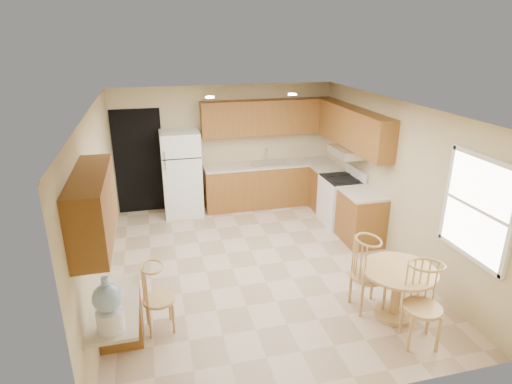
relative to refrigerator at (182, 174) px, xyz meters
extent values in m
plane|color=#C9AD92|center=(0.95, -2.40, -0.85)|extent=(5.50, 5.50, 0.00)
cube|color=white|center=(0.95, -2.40, 1.65)|extent=(4.50, 5.50, 0.02)
cube|color=#CEBD8B|center=(0.95, 0.35, 0.40)|extent=(4.50, 0.02, 2.50)
cube|color=#CEBD8B|center=(0.95, -5.15, 0.40)|extent=(4.50, 0.02, 2.50)
cube|color=#CEBD8B|center=(-1.30, -2.40, 0.40)|extent=(0.02, 5.50, 2.50)
cube|color=#CEBD8B|center=(3.20, -2.40, 0.40)|extent=(0.02, 5.50, 2.50)
cube|color=black|center=(-0.80, 0.34, 0.20)|extent=(0.90, 0.02, 2.10)
cube|color=brown|center=(1.83, 0.05, -0.41)|extent=(2.75, 0.60, 0.87)
cube|color=beige|center=(1.83, 0.05, 0.04)|extent=(2.75, 0.63, 0.04)
cube|color=brown|center=(2.90, -0.54, -0.41)|extent=(0.60, 0.59, 0.87)
cube|color=beige|center=(2.90, -0.54, 0.04)|extent=(0.63, 0.59, 0.04)
cube|color=brown|center=(2.90, -2.00, -0.41)|extent=(0.60, 0.80, 0.87)
cube|color=beige|center=(2.90, -2.00, 0.04)|extent=(0.63, 0.80, 0.04)
cube|color=brown|center=(1.83, 0.19, 1.00)|extent=(2.75, 0.33, 0.70)
cube|color=brown|center=(3.04, -1.19, 1.00)|extent=(0.33, 2.42, 0.70)
cube|color=brown|center=(-1.13, -4.00, 1.00)|extent=(0.33, 1.40, 0.70)
cube|color=silver|center=(1.80, 0.05, 0.07)|extent=(0.78, 0.44, 0.01)
cube|color=silver|center=(2.95, -1.22, 0.57)|extent=(0.50, 0.76, 0.14)
cube|color=brown|center=(-1.05, -3.72, -0.49)|extent=(0.48, 0.42, 0.72)
cube|color=beige|center=(-1.05, -4.10, -0.10)|extent=(0.50, 1.20, 0.04)
cube|color=white|center=(3.18, -4.25, 0.65)|extent=(0.05, 1.00, 1.20)
cube|color=white|center=(3.17, -4.25, 1.27)|extent=(0.05, 1.10, 0.06)
cube|color=white|center=(3.17, -4.25, 0.03)|extent=(0.05, 1.10, 0.06)
cube|color=white|center=(3.17, -4.78, 0.65)|extent=(0.05, 0.06, 1.28)
cube|color=white|center=(3.17, -3.72, 0.65)|extent=(0.05, 0.06, 1.28)
cylinder|color=white|center=(0.45, -1.20, 1.64)|extent=(0.14, 0.14, 0.02)
cylinder|color=white|center=(1.85, -1.20, 1.64)|extent=(0.14, 0.14, 0.02)
cube|color=white|center=(0.00, 0.00, 0.00)|extent=(0.75, 0.70, 1.69)
cube|color=black|center=(0.00, -0.35, 0.40)|extent=(0.73, 0.01, 0.02)
cube|color=silver|center=(-0.31, -0.36, 0.30)|extent=(0.03, 0.03, 0.18)
cube|color=silver|center=(-0.31, -0.36, 0.50)|extent=(0.03, 0.03, 0.14)
cube|color=white|center=(2.87, -1.22, -0.40)|extent=(0.65, 0.76, 0.90)
cube|color=black|center=(2.87, -1.22, 0.06)|extent=(0.64, 0.75, 0.02)
cube|color=white|center=(3.15, -1.22, 0.15)|extent=(0.06, 0.76, 0.18)
cylinder|color=tan|center=(2.35, -4.07, -0.82)|extent=(0.50, 0.50, 0.05)
cylinder|color=tan|center=(2.35, -4.07, -0.51)|extent=(0.13, 0.13, 0.62)
cylinder|color=tan|center=(2.35, -4.07, -0.18)|extent=(0.93, 0.93, 0.04)
cylinder|color=tan|center=(2.08, -3.82, -0.37)|extent=(0.45, 0.45, 0.04)
cylinder|color=tan|center=(1.92, -3.66, -0.61)|extent=(0.04, 0.04, 0.48)
cylinder|color=tan|center=(2.24, -3.66, -0.61)|extent=(0.04, 0.04, 0.48)
cylinder|color=tan|center=(1.92, -3.99, -0.61)|extent=(0.04, 0.04, 0.48)
cylinder|color=tan|center=(2.24, -3.99, -0.61)|extent=(0.04, 0.04, 0.48)
cylinder|color=tan|center=(2.35, -4.60, -0.37)|extent=(0.45, 0.45, 0.04)
cylinder|color=tan|center=(2.19, -4.44, -0.61)|extent=(0.04, 0.04, 0.48)
cylinder|color=tan|center=(2.51, -4.44, -0.61)|extent=(0.04, 0.04, 0.48)
cylinder|color=tan|center=(2.19, -4.76, -0.61)|extent=(0.04, 0.04, 0.48)
cylinder|color=tan|center=(2.51, -4.76, -0.61)|extent=(0.04, 0.04, 0.48)
cylinder|color=tan|center=(-0.60, -3.60, -0.43)|extent=(0.39, 0.39, 0.04)
cylinder|color=tan|center=(-0.74, -3.46, -0.64)|extent=(0.03, 0.03, 0.42)
cylinder|color=tan|center=(-0.46, -3.46, -0.64)|extent=(0.03, 0.03, 0.42)
cylinder|color=tan|center=(-0.74, -3.74, -0.64)|extent=(0.03, 0.03, 0.42)
cylinder|color=tan|center=(-0.46, -3.74, -0.64)|extent=(0.03, 0.03, 0.42)
cylinder|color=white|center=(-1.05, -4.52, 0.03)|extent=(0.26, 0.26, 0.22)
sphere|color=#96BAE9|center=(-1.05, -4.52, 0.28)|extent=(0.28, 0.28, 0.28)
cylinder|color=#96BAE9|center=(-1.05, -4.52, 0.46)|extent=(0.07, 0.07, 0.08)
camera|label=1|loc=(-0.52, -8.16, 2.61)|focal=30.00mm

